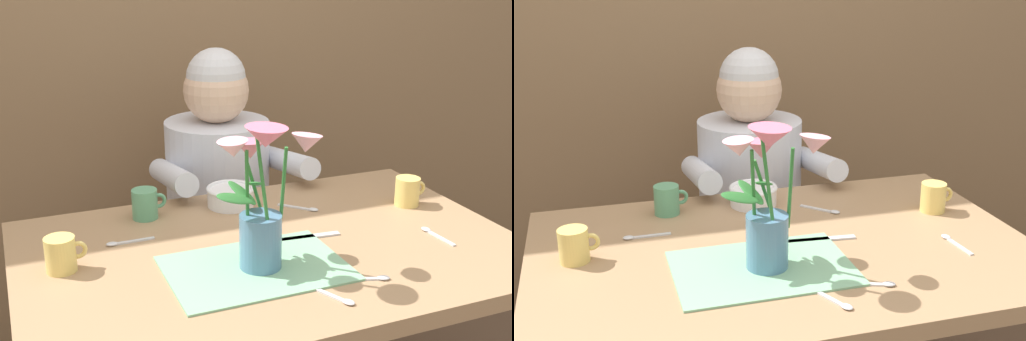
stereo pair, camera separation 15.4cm
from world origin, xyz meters
TOP-DOWN VIEW (x-y plane):
  - wood_panel_backdrop at (0.00, 1.05)m, footprint 4.00×0.10m
  - dining_table at (0.00, 0.00)m, footprint 1.20×0.80m
  - seated_person at (0.08, 0.62)m, footprint 0.45×0.47m
  - striped_placemat at (-0.08, -0.10)m, footprint 0.40×0.28m
  - flower_vase at (-0.07, -0.09)m, footprint 0.25×0.26m
  - ceramic_bowl at (-0.00, 0.29)m, footprint 0.14×0.14m
  - dinner_knife at (0.09, 0.01)m, footprint 0.19×0.04m
  - coffee_cup at (0.46, 0.11)m, footprint 0.09×0.07m
  - ceramic_mug at (-0.48, 0.06)m, footprint 0.09×0.07m
  - tea_cup at (-0.24, 0.29)m, footprint 0.09×0.07m
  - spoon_0 at (0.40, -0.09)m, footprint 0.02×0.12m
  - spoon_1 at (0.18, 0.18)m, footprint 0.09×0.10m
  - spoon_2 at (-0.33, 0.15)m, footprint 0.12×0.02m
  - spoon_3 at (0.13, -0.24)m, footprint 0.12×0.05m
  - spoon_4 at (0.02, -0.28)m, footprint 0.06×0.11m

SIDE VIEW (x-z plane):
  - seated_person at x=0.08m, z-range 0.00..1.13m
  - dining_table at x=0.00m, z-range 0.27..1.01m
  - striped_placemat at x=-0.08m, z-range 0.74..0.74m
  - dinner_knife at x=0.09m, z-range 0.74..0.74m
  - spoon_0 at x=0.40m, z-range 0.74..0.75m
  - spoon_1 at x=0.18m, z-range 0.74..0.75m
  - spoon_2 at x=-0.33m, z-range 0.74..0.75m
  - spoon_3 at x=0.13m, z-range 0.74..0.75m
  - spoon_4 at x=0.02m, z-range 0.74..0.75m
  - ceramic_bowl at x=0.00m, z-range 0.74..0.80m
  - coffee_cup at x=0.46m, z-range 0.74..0.82m
  - ceramic_mug at x=-0.48m, z-range 0.74..0.82m
  - tea_cup at x=-0.24m, z-range 0.74..0.82m
  - flower_vase at x=-0.07m, z-range 0.73..1.08m
  - wood_panel_backdrop at x=0.00m, z-range 0.00..2.50m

